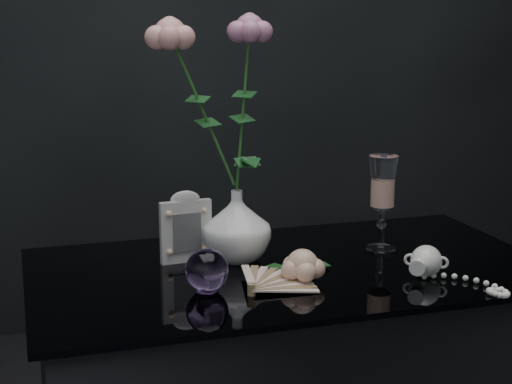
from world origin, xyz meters
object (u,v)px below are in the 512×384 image
object	(u,v)px
pearl_jar	(426,260)
vase	(237,226)
loose_rose	(302,265)
wine_glass	(382,203)
picture_frame	(186,226)
paperweight	(207,270)

from	to	relation	value
pearl_jar	vase	bearing A→B (deg)	-177.01
vase	pearl_jar	bearing A→B (deg)	-32.14
loose_rose	pearl_jar	size ratio (longest dim) A/B	0.84
wine_glass	pearl_jar	world-z (taller)	wine_glass
vase	picture_frame	size ratio (longest dim) A/B	0.99
loose_rose	picture_frame	bearing A→B (deg)	159.13
paperweight	pearl_jar	bearing A→B (deg)	-5.12
wine_glass	paperweight	bearing A→B (deg)	-161.26
vase	pearl_jar	distance (m)	0.39
wine_glass	paperweight	world-z (taller)	wine_glass
picture_frame	pearl_jar	world-z (taller)	picture_frame
vase	pearl_jar	xyz separation A→B (m)	(0.33, -0.21, -0.04)
picture_frame	paperweight	world-z (taller)	picture_frame
wine_glass	loose_rose	size ratio (longest dim) A/B	1.11
loose_rose	pearl_jar	bearing A→B (deg)	16.18
paperweight	loose_rose	world-z (taller)	paperweight
picture_frame	pearl_jar	xyz separation A→B (m)	(0.43, -0.23, -0.04)
paperweight	pearl_jar	size ratio (longest dim) A/B	0.36
loose_rose	pearl_jar	distance (m)	0.25
vase	wine_glass	xyz separation A→B (m)	(0.32, -0.02, 0.03)
vase	paperweight	world-z (taller)	vase
pearl_jar	loose_rose	bearing A→B (deg)	-153.51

